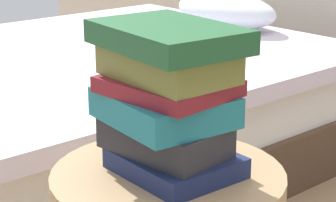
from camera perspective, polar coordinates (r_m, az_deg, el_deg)
The scene contains 7 objects.
bed at distance 2.58m, azimuth -7.26°, elevation -0.66°, with size 1.55×2.01×0.62m.
book_navy at distance 1.28m, azimuth 0.64°, elevation -5.49°, with size 0.23×0.19×0.04m, color #19234C.
book_charcoal at distance 1.27m, azimuth -0.31°, elevation -3.17°, with size 0.24×0.15×0.06m, color #28282D.
book_teal at distance 1.25m, azimuth -0.33°, elevation -0.53°, with size 0.24×0.20×0.06m, color #1E727F.
book_maroon at distance 1.23m, azimuth 0.26°, elevation 1.33°, with size 0.23×0.19×0.03m, color maroon.
book_olive at distance 1.21m, azimuth -0.19°, elevation 3.35°, with size 0.24×0.16×0.06m, color olive.
book_forest at distance 1.21m, azimuth -0.12°, elevation 5.76°, with size 0.29×0.20×0.04m, color #1E512D.
Camera 1 is at (0.88, -0.78, 1.03)m, focal length 68.82 mm.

